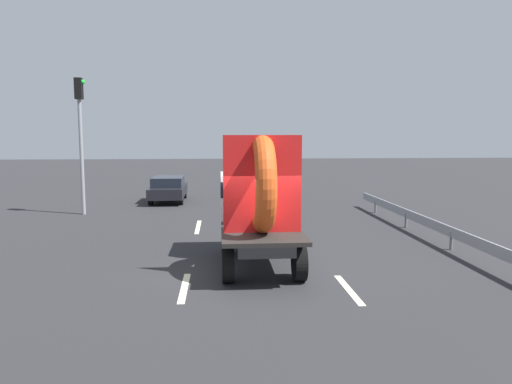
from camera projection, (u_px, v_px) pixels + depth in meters
name	position (u px, v px, depth m)	size (l,w,h in m)	color
ground_plane	(260.00, 274.00, 12.05)	(120.00, 120.00, 0.00)	#28282B
flatbed_truck	(258.00, 202.00, 13.04)	(2.02, 4.50, 3.48)	black
distant_sedan	(168.00, 188.00, 25.15)	(1.73, 4.03, 1.32)	black
traffic_light	(80.00, 127.00, 20.70)	(0.42, 0.36, 5.92)	gray
guardrail	(427.00, 222.00, 16.26)	(0.10, 14.19, 0.71)	gray
lane_dash_left_near	(184.00, 287.00, 10.96)	(2.18, 0.16, 0.01)	beige
lane_dash_left_far	(198.00, 227.00, 18.22)	(2.68, 0.16, 0.01)	beige
lane_dash_right_near	(349.00, 289.00, 10.82)	(2.14, 0.16, 0.01)	beige
lane_dash_right_far	(295.00, 226.00, 18.46)	(2.67, 0.16, 0.01)	beige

